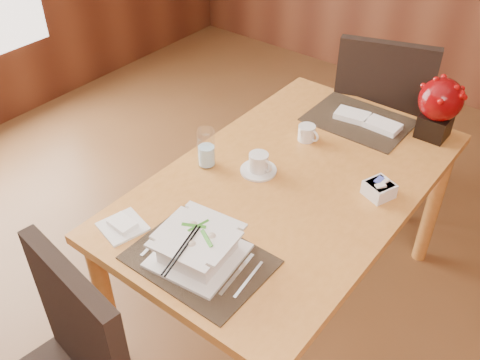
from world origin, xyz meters
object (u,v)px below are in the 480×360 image
Objects in this scene: dining_table at (291,198)px; coffee_cup at (259,164)px; soup_setting at (198,246)px; far_chair at (379,114)px; bread_plate at (123,227)px; sugar_caddy at (379,189)px; creamer_jug at (307,133)px; berry_decor at (440,105)px; water_glass at (206,148)px.

coffee_cup is at bearing -163.98° from dining_table.
soup_setting is 0.29× the size of far_chair.
soup_setting is at bearing 9.85° from bread_plate.
dining_table is 1.45× the size of far_chair.
dining_table is 15.60× the size of sugar_caddy.
creamer_jug is 0.99× the size of sugar_caddy.
berry_decor reaches higher than coffee_cup.
far_chair is at bearing 85.19° from coffee_cup.
bread_plate is (-0.63, -1.24, -0.15)m from berry_decor.
soup_setting reaches higher than coffee_cup.
water_glass is at bearing -158.54° from sugar_caddy.
soup_setting is 1.80× the size of water_glass.
creamer_jug is 0.09× the size of far_chair.
berry_decor reaches higher than bread_plate.
bread_plate is at bearing -93.61° from creamer_jug.
soup_setting is 0.52m from water_glass.
soup_setting is 1.09× the size of berry_decor.
creamer_jug reaches higher than sugar_caddy.
dining_table is 0.36m from sugar_caddy.
dining_table is 10.39× the size of bread_plate.
berry_decor is at bearing 67.96° from soup_setting.
dining_table is 0.75m from berry_decor.
far_chair is (0.26, 1.53, -0.17)m from bread_plate.
berry_decor is at bearing 63.02° from bread_plate.
sugar_caddy is at bearing 95.76° from far_chair.
creamer_jug is at bearing 90.01° from soup_setting.
sugar_caddy is (0.45, 0.16, -0.01)m from coffee_cup.
far_chair is (-0.37, 0.81, -0.20)m from sugar_caddy.
soup_setting is (-0.01, -0.55, 0.15)m from dining_table.
dining_table is 15.69× the size of creamer_jug.
coffee_cup is 0.82m from berry_decor.
water_glass is (-0.32, 0.41, 0.03)m from soup_setting.
dining_table is 0.19m from coffee_cup.
far_chair is at bearing 84.88° from soup_setting.
sugar_caddy is (0.31, 0.12, 0.13)m from dining_table.
sugar_caddy is 0.91m from far_chair.
water_glass is 1.15× the size of bread_plate.
soup_setting is at bearing -91.07° from dining_table.
dining_table is 5.01× the size of soup_setting.
coffee_cup is 0.31m from creamer_jug.
sugar_caddy is 0.95m from bread_plate.
far_chair is at bearing 95.20° from creamer_jug.
water_glass is 0.16× the size of far_chair.
water_glass is (-0.33, -0.13, 0.18)m from dining_table.
soup_setting is at bearing -73.25° from creamer_jug.
dining_table is at bearing 62.01° from bread_plate.
bread_plate is (-0.63, -0.72, -0.02)m from sugar_caddy.
soup_setting is at bearing -105.21° from berry_decor.
soup_setting is 3.12× the size of sugar_caddy.
creamer_jug is 0.35× the size of berry_decor.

